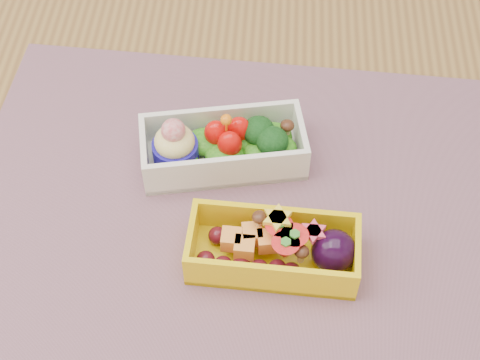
# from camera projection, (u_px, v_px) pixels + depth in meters

# --- Properties ---
(table) EXTENTS (1.20, 0.80, 0.75)m
(table) POSITION_uv_depth(u_px,v_px,m) (250.00, 253.00, 0.81)
(table) COLOR brown
(table) RESTS_ON ground
(placemat) EXTENTS (0.56, 0.44, 0.00)m
(placemat) POSITION_uv_depth(u_px,v_px,m) (232.00, 207.00, 0.73)
(placemat) COLOR #835A6E
(placemat) RESTS_ON table
(bento_white) EXTENTS (0.18, 0.10, 0.07)m
(bento_white) POSITION_uv_depth(u_px,v_px,m) (222.00, 146.00, 0.74)
(bento_white) COLOR white
(bento_white) RESTS_ON placemat
(bento_yellow) EXTENTS (0.16, 0.08, 0.05)m
(bento_yellow) POSITION_uv_depth(u_px,v_px,m) (277.00, 248.00, 0.67)
(bento_yellow) COLOR yellow
(bento_yellow) RESTS_ON placemat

